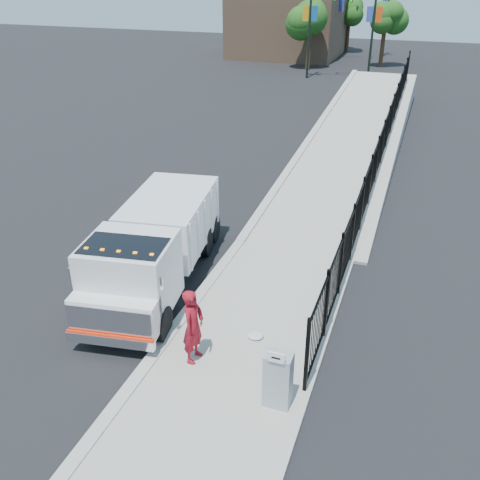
% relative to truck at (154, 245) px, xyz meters
% --- Properties ---
extents(ground, '(120.00, 120.00, 0.00)m').
position_rel_truck_xyz_m(ground, '(1.44, -0.88, -1.30)').
color(ground, black).
rests_on(ground, ground).
extents(sidewalk, '(3.55, 12.00, 0.12)m').
position_rel_truck_xyz_m(sidewalk, '(3.36, -2.88, -1.24)').
color(sidewalk, '#9E998E').
rests_on(sidewalk, ground).
extents(curb, '(0.30, 12.00, 0.16)m').
position_rel_truck_xyz_m(curb, '(1.44, -2.88, -1.22)').
color(curb, '#ADAAA3').
rests_on(curb, ground).
extents(ramp, '(3.95, 24.06, 3.19)m').
position_rel_truck_xyz_m(ramp, '(3.56, 15.12, -1.30)').
color(ramp, '#9E998E').
rests_on(ramp, ground).
extents(iron_fence, '(0.10, 28.00, 1.80)m').
position_rel_truck_xyz_m(iron_fence, '(4.99, 11.12, -0.40)').
color(iron_fence, black).
rests_on(iron_fence, ground).
extents(truck, '(3.11, 7.00, 2.31)m').
position_rel_truck_xyz_m(truck, '(0.00, 0.00, 0.00)').
color(truck, black).
rests_on(truck, ground).
extents(worker, '(0.48, 0.69, 1.82)m').
position_rel_truck_xyz_m(worker, '(2.37, -2.72, -0.27)').
color(worker, maroon).
rests_on(worker, sidewalk).
extents(utility_cabinet, '(0.55, 0.40, 1.25)m').
position_rel_truck_xyz_m(utility_cabinet, '(4.54, -3.44, -0.56)').
color(utility_cabinet, gray).
rests_on(utility_cabinet, sidewalk).
extents(arrow_sign, '(0.35, 0.04, 0.22)m').
position_rel_truck_xyz_m(arrow_sign, '(4.54, -3.66, 0.18)').
color(arrow_sign, white).
rests_on(arrow_sign, utility_cabinet).
extents(debris, '(0.38, 0.38, 0.10)m').
position_rel_truck_xyz_m(debris, '(3.45, -1.50, -1.13)').
color(debris, silver).
rests_on(debris, sidewalk).
extents(light_pole_0, '(3.77, 0.22, 8.00)m').
position_rel_truck_xyz_m(light_pole_0, '(-2.70, 31.97, 3.06)').
color(light_pole_0, black).
rests_on(light_pole_0, ground).
extents(light_pole_1, '(3.77, 0.22, 8.00)m').
position_rel_truck_xyz_m(light_pole_1, '(1.41, 32.77, 3.06)').
color(light_pole_1, black).
rests_on(light_pole_1, ground).
extents(light_pole_2, '(3.77, 0.22, 8.00)m').
position_rel_truck_xyz_m(light_pole_2, '(-2.40, 42.13, 3.06)').
color(light_pole_2, black).
rests_on(light_pole_2, ground).
extents(light_pole_3, '(3.78, 0.22, 8.00)m').
position_rel_truck_xyz_m(light_pole_3, '(1.25, 45.39, 3.06)').
color(light_pole_3, black).
rests_on(light_pole_3, ground).
extents(tree_0, '(2.98, 2.98, 5.49)m').
position_rel_truck_xyz_m(tree_0, '(-3.80, 35.66, 2.66)').
color(tree_0, '#382314').
rests_on(tree_0, ground).
extents(tree_1, '(2.12, 2.12, 5.06)m').
position_rel_truck_xyz_m(tree_1, '(1.99, 39.22, 2.60)').
color(tree_1, '#382314').
rests_on(tree_1, ground).
extents(tree_2, '(2.63, 2.63, 5.31)m').
position_rel_truck_xyz_m(tree_2, '(-2.35, 47.41, 2.64)').
color(tree_2, '#382314').
rests_on(tree_2, ground).
extents(building, '(10.00, 10.00, 8.00)m').
position_rel_truck_xyz_m(building, '(-7.56, 43.12, 2.70)').
color(building, '#8C664C').
rests_on(building, ground).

